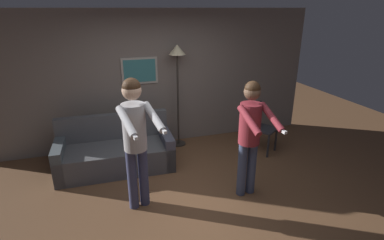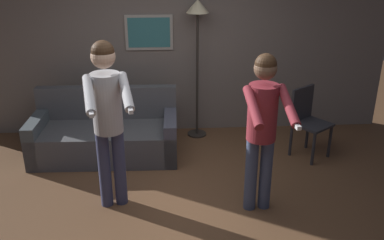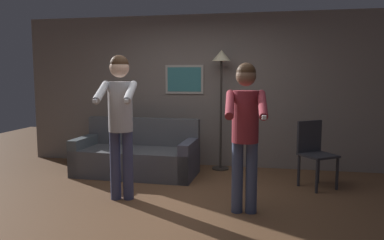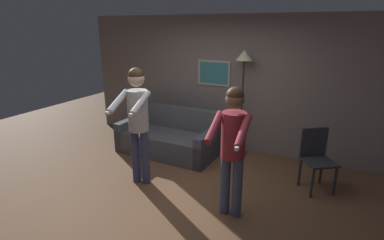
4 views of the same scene
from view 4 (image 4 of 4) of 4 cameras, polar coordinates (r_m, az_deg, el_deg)
ground_plane at (r=4.54m, az=-3.58°, el=-14.22°), size 12.00×12.00×0.00m
back_wall_assembly at (r=5.94m, az=6.87°, el=6.88°), size 6.40×0.09×2.60m
couch at (r=5.85m, az=-4.59°, el=-3.65°), size 1.92×0.89×0.87m
torchiere_lamp at (r=5.52m, az=9.80°, el=9.32°), size 0.31×0.31×1.98m
person_standing_left at (r=4.51m, az=-10.33°, el=0.94°), size 0.53×0.77×1.82m
person_standing_right at (r=3.70m, az=7.77°, el=-4.03°), size 0.47×0.68×1.71m
dining_chair_distant at (r=4.88m, az=22.57°, el=-6.27°), size 0.59×0.59×0.93m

